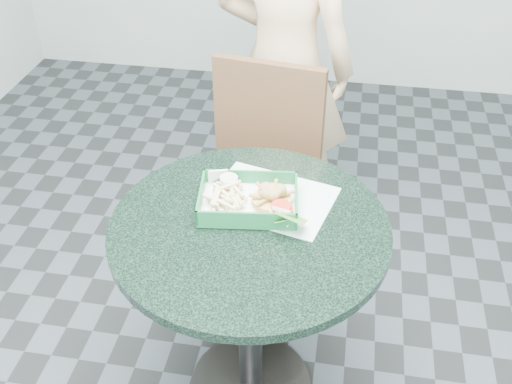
% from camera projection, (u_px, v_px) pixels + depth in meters
% --- Properties ---
extents(cafe_table, '(0.82, 0.82, 0.75)m').
position_uv_depth(cafe_table, '(250.00, 271.00, 1.84)').
color(cafe_table, '#313131').
rests_on(cafe_table, floor).
extents(dining_chair, '(0.44, 0.44, 0.93)m').
position_uv_depth(dining_chair, '(264.00, 167.00, 2.37)').
color(dining_chair, black).
rests_on(dining_chair, floor).
extents(diner_person, '(0.72, 0.55, 1.77)m').
position_uv_depth(diner_person, '(284.00, 50.00, 2.42)').
color(diner_person, '#DDB88B').
rests_on(diner_person, floor).
extents(placemat, '(0.42, 0.35, 0.00)m').
position_uv_depth(placemat, '(271.00, 204.00, 1.83)').
color(placemat, silver).
rests_on(placemat, cafe_table).
extents(food_basket, '(0.29, 0.21, 0.06)m').
position_uv_depth(food_basket, '(248.00, 208.00, 1.79)').
color(food_basket, '#156433').
rests_on(food_basket, placemat).
extents(crab_sandwich, '(0.12, 0.12, 0.07)m').
position_uv_depth(crab_sandwich, '(271.00, 201.00, 1.76)').
color(crab_sandwich, tan).
rests_on(crab_sandwich, food_basket).
extents(fries_pile, '(0.11, 0.12, 0.04)m').
position_uv_depth(fries_pile, '(228.00, 199.00, 1.79)').
color(fries_pile, beige).
rests_on(fries_pile, food_basket).
extents(sauce_ramekin, '(0.05, 0.05, 0.03)m').
position_uv_depth(sauce_ramekin, '(232.00, 184.00, 1.83)').
color(sauce_ramekin, white).
rests_on(sauce_ramekin, food_basket).
extents(garnish_cup, '(0.11, 0.10, 0.04)m').
position_uv_depth(garnish_cup, '(281.00, 222.00, 1.70)').
color(garnish_cup, white).
rests_on(garnish_cup, food_basket).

